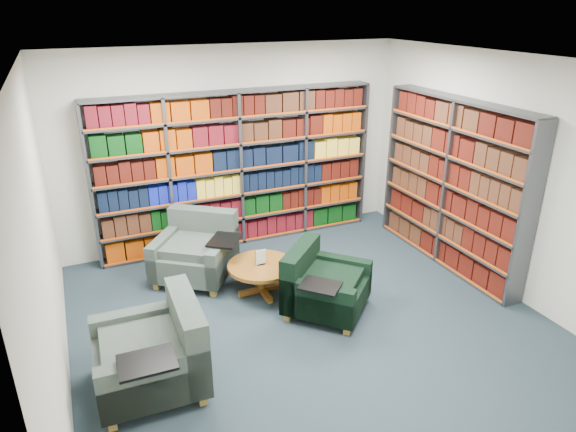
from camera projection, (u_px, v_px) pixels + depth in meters
name	position (u px, v px, depth m)	size (l,w,h in m)	color
room_shell	(312.00, 205.00, 5.20)	(5.02, 5.02, 2.82)	#1A2931
bookshelf_back	(239.00, 170.00, 7.30)	(4.00, 0.28, 2.20)	#47494F
bookshelf_right	(452.00, 185.00, 6.70)	(0.28, 2.50, 2.20)	#47494F
chair_teal_left	(197.00, 252.00, 6.61)	(1.26, 1.26, 0.82)	#001936
chair_green_right	(320.00, 286.00, 5.85)	(1.18, 1.18, 0.76)	black
chair_teal_front	(159.00, 354.00, 4.66)	(0.96, 1.11, 0.85)	#001936
coffee_table	(261.00, 270.00, 6.21)	(0.81, 0.81, 0.57)	olive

